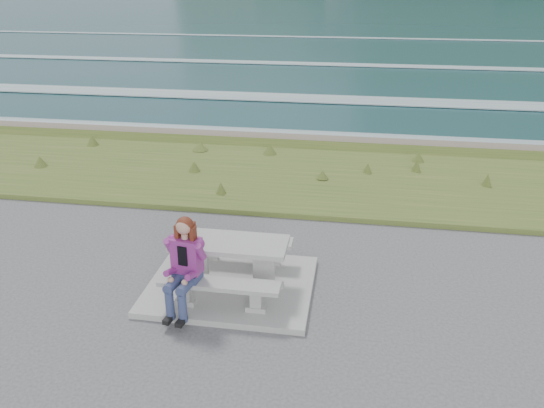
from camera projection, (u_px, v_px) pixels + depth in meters
name	position (u px, v px, depth m)	size (l,w,h in m)	color
concrete_slab	(231.00, 285.00, 8.53)	(2.60, 2.10, 0.10)	gray
picnic_table	(230.00, 251.00, 8.27)	(1.80, 0.75, 0.75)	gray
bench_landward	(219.00, 288.00, 7.73)	(1.80, 0.35, 0.45)	gray
bench_seaward	(240.00, 243.00, 9.00)	(1.80, 0.35, 0.45)	gray
grass_verge	(278.00, 179.00, 13.06)	(160.00, 4.50, 0.22)	#385A22
shore_drop	(292.00, 144.00, 15.69)	(160.00, 0.80, 2.20)	#605848
ocean	(328.00, 88.00, 31.92)	(1600.00, 1600.00, 0.09)	#1B474E
seated_woman	(183.00, 279.00, 7.61)	(0.51, 0.77, 1.44)	navy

